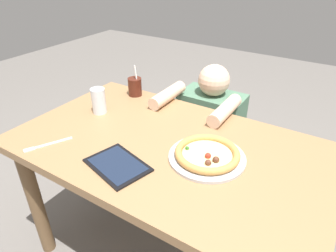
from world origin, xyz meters
The scene contains 7 objects.
dining_table centered at (0.00, 0.00, 0.64)m, with size 1.36×0.81×0.75m.
pizza_near centered at (0.19, -0.01, 0.77)m, with size 0.31×0.31×0.04m.
drink_cup_colored centered at (-0.43, 0.33, 0.80)m, with size 0.08×0.08×0.18m.
water_cup_clear centered at (-0.45, 0.06, 0.82)m, with size 0.07×0.07×0.13m.
fork centered at (-0.43, -0.29, 0.75)m, with size 0.11×0.19×0.00m.
tablet centered at (-0.08, -0.23, 0.75)m, with size 0.28×0.23×0.01m.
diner_seated centered at (-0.06, 0.58, 0.42)m, with size 0.41×0.52×0.92m.
Camera 1 is at (0.57, -0.90, 1.47)m, focal length 31.74 mm.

